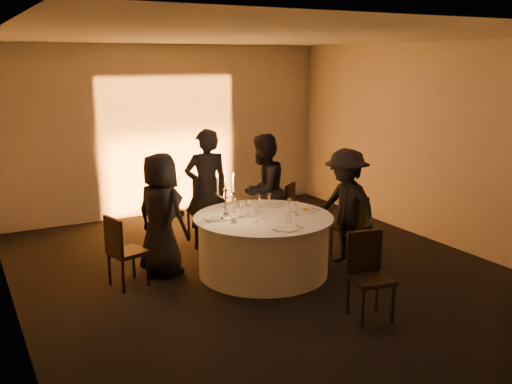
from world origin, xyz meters
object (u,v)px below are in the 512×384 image
chair_back_right (284,207)px  guest_right (346,207)px  chair_back_left (206,207)px  guest_back_left (207,189)px  candelabra (226,202)px  coffee_cup (233,220)px  chair_left (122,248)px  chair_right (353,223)px  guest_left (161,214)px  banquet_table (263,245)px  guest_back_right (263,191)px  chair_front (368,270)px

chair_back_right → guest_right: size_ratio=0.54×
chair_back_left → guest_right: bearing=137.0°
guest_back_left → candelabra: guest_back_left is taller
guest_right → coffee_cup: bearing=-103.3°
guest_right → coffee_cup: guest_right is taller
chair_back_right → guest_back_left: size_ratio=0.48×
chair_left → guest_back_left: 1.81m
chair_left → chair_right: 3.20m
guest_left → candelabra: (0.67, -0.52, 0.20)m
chair_left → chair_back_right: (2.81, 0.84, -0.03)m
guest_back_left → chair_back_right: bearing=-173.5°
banquet_table → chair_back_left: 1.45m
banquet_table → candelabra: bearing=169.6°
guest_back_right → candelabra: size_ratio=2.60×
chair_left → guest_left: 0.69m
chair_back_right → chair_front: (-0.70, -2.89, 0.05)m
guest_right → chair_right: bearing=112.8°
chair_front → guest_left: guest_left is taller
chair_left → guest_right: size_ratio=0.57×
guest_left → candelabra: guest_left is taller
guest_back_right → candelabra: bearing=12.6°
chair_left → guest_right: bearing=-115.3°
chair_back_left → chair_left: bearing=40.1°
banquet_table → chair_left: 1.79m
guest_back_right → guest_right: guest_back_right is taller
chair_front → coffee_cup: 1.81m
guest_back_right → guest_right: bearing=88.0°
chair_back_left → coffee_cup: bearing=86.1°
coffee_cup → candelabra: 0.25m
chair_back_left → candelabra: 1.42m
candelabra → chair_left: bearing=166.2°
candelabra → chair_back_right: bearing=36.4°
banquet_table → chair_front: 1.71m
banquet_table → chair_left: chair_left is taller
guest_back_right → guest_right: 1.35m
banquet_table → chair_front: chair_front is taller
chair_back_right → guest_back_right: 0.65m
chair_back_right → guest_back_left: bearing=-41.5°
chair_back_left → guest_back_left: guest_back_left is taller
chair_right → guest_right: bearing=-59.2°
coffee_cup → guest_back_right: bearing=46.6°
banquet_table → candelabra: candelabra is taller
chair_left → guest_right: 2.99m
chair_back_left → chair_front: (0.55, -3.08, -0.07)m
chair_right → guest_left: 2.69m
chair_left → guest_back_right: 2.41m
chair_back_left → guest_right: size_ratio=0.66×
candelabra → guest_back_left: bearing=77.5°
chair_front → candelabra: bearing=127.4°
guest_left → guest_back_right: (1.72, 0.41, 0.04)m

